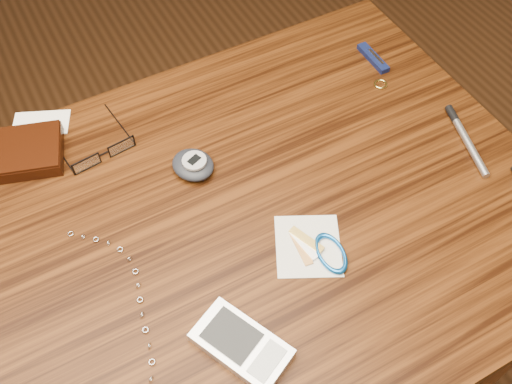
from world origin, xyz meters
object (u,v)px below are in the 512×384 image
pocket_knife (373,58)px  silver_pen (464,135)px  pedometer (193,165)px  desk (228,261)px  pda_phone (241,345)px  eyeglasses (103,153)px  wallet_and_card (24,152)px  notepad_keys (320,250)px

pocket_knife → silver_pen: 0.23m
pedometer → desk: bearing=-92.6°
pda_phone → pocket_knife: (0.46, 0.37, -0.00)m
eyeglasses → pedometer: (0.12, -0.09, 0.00)m
wallet_and_card → desk: bearing=-50.9°
pedometer → wallet_and_card: bearing=146.2°
pedometer → notepad_keys: (0.10, -0.22, -0.01)m
pocket_knife → silver_pen: silver_pen is taller
eyeglasses → wallet_and_card: bearing=151.3°
notepad_keys → silver_pen: 0.33m
eyeglasses → pedometer: 0.15m
wallet_and_card → eyeglasses: size_ratio=1.37×
pocket_knife → silver_pen: (0.02, -0.22, 0.00)m
wallet_and_card → pda_phone: 0.47m
pda_phone → silver_pen: bearing=16.4°
notepad_keys → wallet_and_card: bearing=131.0°
desk → eyeglasses: eyeglasses is taller
notepad_keys → silver_pen: silver_pen is taller
eyeglasses → pocket_knife: size_ratio=1.53×
wallet_and_card → notepad_keys: bearing=-49.0°
eyeglasses → pedometer: size_ratio=1.42×
pda_phone → notepad_keys: pda_phone is taller
pda_phone → pocket_knife: bearing=38.4°
eyeglasses → notepad_keys: 0.38m
wallet_and_card → eyeglasses: bearing=-28.7°
pedometer → silver_pen: size_ratio=0.59×
pda_phone → notepad_keys: (0.16, 0.07, -0.01)m
notepad_keys → pocket_knife: 0.42m
desk → silver_pen: 0.44m
pedometer → silver_pen: pedometer is taller
desk → pda_phone: size_ratio=7.14×
notepad_keys → desk: bearing=135.7°
wallet_and_card → pda_phone: (0.16, -0.44, -0.00)m
notepad_keys → pda_phone: bearing=-156.1°
notepad_keys → eyeglasses: bearing=124.4°
desk → silver_pen: bearing=-3.9°
pda_phone → pedometer: pedometer is taller
wallet_and_card → pda_phone: size_ratio=1.21×
pda_phone → eyeglasses: bearing=97.2°
wallet_and_card → eyeglasses: wallet_and_card is taller
desk → eyeglasses: bearing=117.7°
desk → pedometer: bearing=87.4°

